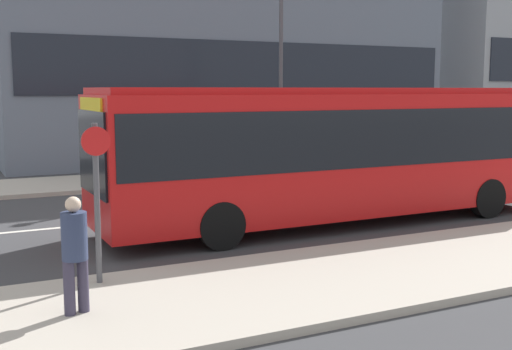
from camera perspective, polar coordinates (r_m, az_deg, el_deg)
The scene contains 9 objects.
ground_plane at distance 16.00m, azimuth -5.94°, elevation -3.62°, with size 120.00×120.00×0.00m, color #3A3A3D.
sidewalk_near at distance 10.54m, azimuth 6.34°, elevation -9.22°, with size 44.00×3.50×0.13m.
sidewalk_far at distance 21.87m, azimuth -11.75°, elevation -0.54°, with size 44.00×3.50×0.13m.
lane_centerline at distance 16.00m, azimuth -5.94°, elevation -3.61°, with size 41.80×0.16×0.01m.
city_bus at distance 15.01m, azimuth 7.52°, elevation 2.61°, with size 11.47×2.55×3.14m.
parked_car_0 at distance 26.55m, azimuth 19.77°, elevation 1.77°, with size 4.27×1.73×1.27m.
pedestrian_near_stop at distance 8.87m, azimuth -15.81°, elevation -6.27°, with size 0.34×0.34×1.59m.
bus_stop_sign at distance 10.06m, azimuth -13.97°, elevation -1.31°, with size 0.44×0.12×2.48m.
street_lamp at distance 22.73m, azimuth 2.24°, elevation 11.83°, with size 0.36×0.36×7.73m.
Camera 1 is at (-5.52, -14.70, 3.11)m, focal length 45.00 mm.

